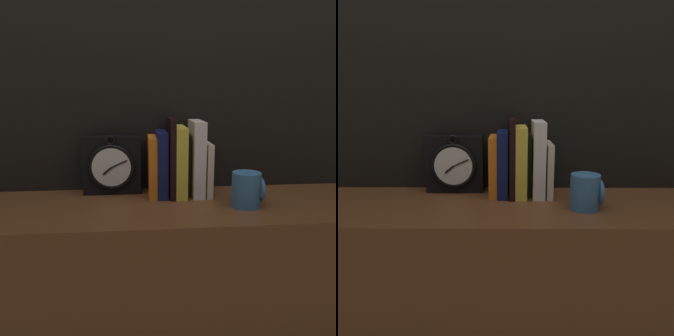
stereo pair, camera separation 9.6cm
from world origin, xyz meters
TOP-DOWN VIEW (x-y plane):
  - wall_back at (0.00, 0.21)m, footprint 6.00×0.05m
  - bookshelf at (0.00, 0.00)m, footprint 1.36×0.37m
  - clock at (-0.17, 0.14)m, footprint 0.19×0.07m
  - book_slot0_orange at (-0.04, 0.11)m, footprint 0.03×0.13m
  - book_slot1_navy at (-0.01, 0.10)m, footprint 0.03×0.14m
  - book_slot2_black at (0.02, 0.10)m, footprint 0.02×0.15m
  - book_slot3_yellow at (0.05, 0.10)m, footprint 0.04×0.15m
  - book_slot4_black at (0.07, 0.12)m, footprint 0.01×0.11m
  - book_slot5_white at (0.10, 0.10)m, footprint 0.04×0.14m
  - book_slot6_cream at (0.14, 0.10)m, footprint 0.02×0.14m
  - mug at (0.23, -0.04)m, footprint 0.09×0.08m

SIDE VIEW (x-z plane):
  - bookshelf at x=0.00m, z-range 0.00..0.77m
  - mug at x=0.23m, z-range 0.77..0.87m
  - book_slot6_cream at x=0.14m, z-range 0.77..0.94m
  - clock at x=-0.17m, z-range 0.77..0.96m
  - book_slot0_orange at x=-0.04m, z-range 0.77..0.96m
  - book_slot4_black at x=0.07m, z-range 0.77..0.97m
  - book_slot1_navy at x=-0.01m, z-range 0.77..0.98m
  - book_slot3_yellow at x=0.05m, z-range 0.77..0.99m
  - book_slot5_white at x=0.10m, z-range 0.77..1.01m
  - book_slot2_black at x=0.02m, z-range 0.77..1.02m
  - wall_back at x=0.00m, z-range 0.00..2.60m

